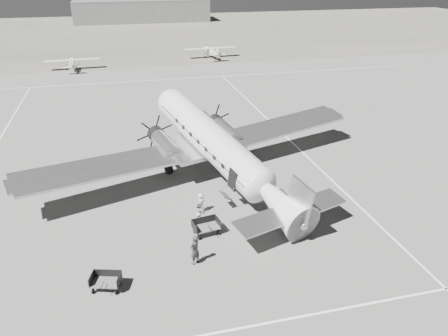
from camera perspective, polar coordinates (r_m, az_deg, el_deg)
ground at (r=34.98m, az=-3.61°, el=-4.01°), size 260.00×260.00×0.00m
taxi_line_near at (r=24.02m, az=3.04°, el=-20.02°), size 60.00×0.15×0.01m
taxi_line_right at (r=38.65m, az=14.15°, el=-1.78°), size 0.15×80.00×0.01m
taxi_line_horizon at (r=72.33m, az=-9.66°, el=11.21°), size 90.00×0.15×0.01m
grass_infield at (r=126.36m, az=-12.06°, el=16.91°), size 260.00×90.00×0.01m
hangar_main at (r=151.08m, az=-10.72°, el=19.56°), size 42.00×14.00×6.60m
dc3_airliner at (r=36.30m, az=-0.77°, el=2.52°), size 37.40×31.14×6.11m
light_plane_left at (r=83.00m, az=-19.19°, el=12.68°), size 9.91×8.23×1.97m
light_plane_right at (r=89.08m, az=-1.67°, el=14.85°), size 11.12×9.32×2.17m
baggage_cart_near at (r=30.38m, az=-2.32°, el=-7.72°), size 2.13×1.67×1.09m
baggage_cart_far at (r=26.69m, az=-15.17°, el=-14.17°), size 2.04×1.70×0.99m
ground_crew at (r=27.44m, az=-3.84°, el=-10.59°), size 0.89×0.84×2.04m
ramp_agent at (r=31.40m, az=-3.11°, el=-5.78°), size 0.70×0.89×1.80m
passenger at (r=32.85m, az=-3.03°, el=-4.54°), size 0.52×0.77×1.54m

